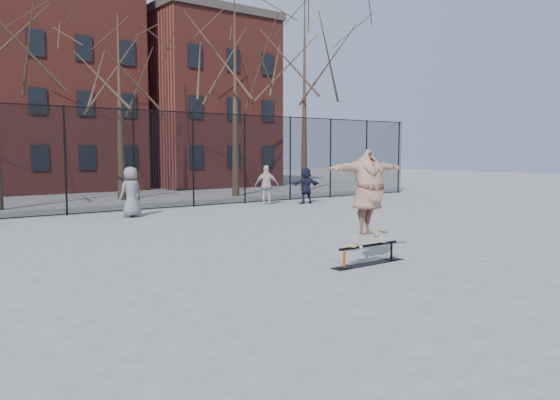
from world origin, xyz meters
TOP-DOWN VIEW (x-y plane):
  - ground at (0.00, 0.00)m, footprint 100.00×100.00m
  - skate_rail at (1.04, 0.30)m, footprint 1.90×0.29m
  - skateboard at (1.01, 0.30)m, footprint 0.93×0.22m
  - skater at (1.01, 0.30)m, footprint 2.18×0.63m
  - bystander_white at (6.77, 11.83)m, footprint 1.08×0.91m
  - bystander_navy at (8.51, 11.24)m, footprint 1.55×0.70m
  - bystander_extra at (0.27, 11.05)m, footprint 0.98×0.75m
  - fence at (-0.01, 13.00)m, footprint 34.03×0.07m
  - tree_row at (-0.25, 17.15)m, footprint 33.66×7.46m
  - rowhouses at (0.72, 26.00)m, footprint 29.00×7.00m

SIDE VIEW (x-z plane):
  - ground at x=0.00m, z-range 0.00..0.00m
  - skate_rail at x=1.04m, z-range -0.05..0.37m
  - skateboard at x=1.01m, z-range 0.42..0.53m
  - bystander_navy at x=8.51m, z-range 0.00..1.62m
  - bystander_white at x=6.77m, z-range 0.00..1.74m
  - bystander_extra at x=0.27m, z-range 0.00..1.80m
  - skater at x=1.01m, z-range 0.53..2.29m
  - fence at x=-0.01m, z-range 0.05..4.05m
  - rowhouses at x=0.72m, z-range -0.44..12.56m
  - tree_row at x=-0.25m, z-range 2.02..12.69m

